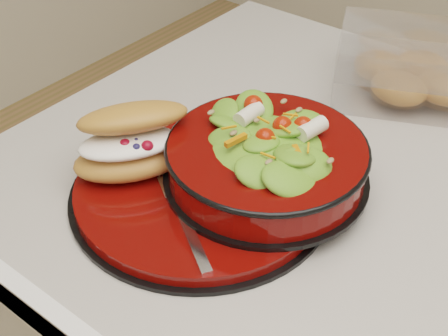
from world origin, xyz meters
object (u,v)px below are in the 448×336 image
Objects in this scene: salad_bowl at (267,154)px; croissant at (133,143)px; pastry_box at (413,69)px; fork at (183,217)px; dinner_plate at (201,190)px.

salad_bowl is 0.16m from croissant.
pastry_box is at bearing 12.60° from croissant.
salad_bowl is 1.68× the size of fork.
pastry_box is (0.17, 0.40, -0.02)m from croissant.
croissant is at bearing -148.25° from salad_bowl.
salad_bowl reaches higher than croissant.
salad_bowl is 1.46× the size of croissant.
fork is (0.10, -0.03, -0.04)m from croissant.
croissant reaches higher than fork.
fork is at bearing -70.29° from croissant.
salad_bowl reaches higher than dinner_plate.
pastry_box is (0.04, 0.32, -0.01)m from salad_bowl.
croissant is (-0.14, -0.08, 0.00)m from salad_bowl.
pastry_box reaches higher than fork.
dinner_plate is at bearing 55.17° from fork.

